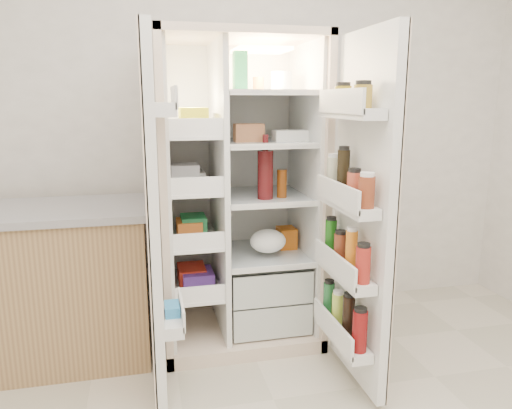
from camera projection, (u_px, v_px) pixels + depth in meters
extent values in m
cube|color=silver|center=(231.00, 114.00, 3.15)|extent=(4.00, 0.02, 2.70)
cube|color=beige|center=(228.00, 184.00, 3.17)|extent=(0.92, 0.04, 1.80)
cube|color=beige|center=(161.00, 197.00, 2.76)|extent=(0.04, 0.70, 1.80)
cube|color=beige|center=(308.00, 190.00, 2.95)|extent=(0.04, 0.70, 1.80)
cube|color=beige|center=(236.00, 37.00, 2.67)|extent=(0.92, 0.70, 0.04)
cube|color=beige|center=(238.00, 328.00, 3.04)|extent=(0.92, 0.70, 0.08)
cube|color=white|center=(228.00, 182.00, 3.14)|extent=(0.84, 0.02, 1.68)
cube|color=white|center=(167.00, 193.00, 2.76)|extent=(0.02, 0.62, 1.68)
cube|color=white|center=(303.00, 187.00, 2.94)|extent=(0.02, 0.62, 1.68)
cube|color=white|center=(219.00, 191.00, 2.83)|extent=(0.03, 0.62, 1.68)
cube|color=#B8C1BC|center=(263.00, 305.00, 3.02)|extent=(0.47, 0.52, 0.19)
cube|color=#B8C1BC|center=(263.00, 275.00, 2.98)|extent=(0.47, 0.52, 0.19)
cube|color=#FFD18C|center=(261.00, 50.00, 2.77)|extent=(0.30, 0.30, 0.02)
cube|color=white|center=(195.00, 285.00, 2.91)|extent=(0.28, 0.58, 0.02)
cube|color=white|center=(193.00, 237.00, 2.85)|extent=(0.28, 0.58, 0.02)
cube|color=white|center=(192.00, 187.00, 2.79)|extent=(0.28, 0.58, 0.02)
cube|color=white|center=(191.00, 135.00, 2.72)|extent=(0.28, 0.58, 0.02)
cube|color=silver|center=(263.00, 253.00, 2.97)|extent=(0.49, 0.58, 0.01)
cube|color=silver|center=(263.00, 196.00, 2.90)|extent=(0.49, 0.58, 0.01)
cube|color=silver|center=(263.00, 142.00, 2.83)|extent=(0.49, 0.58, 0.02)
cube|color=silver|center=(263.00, 93.00, 2.77)|extent=(0.49, 0.58, 0.02)
cube|color=red|center=(195.00, 276.00, 2.90)|extent=(0.16, 0.20, 0.10)
cube|color=#268E4E|center=(193.00, 226.00, 2.84)|extent=(0.14, 0.18, 0.12)
cube|color=white|center=(192.00, 179.00, 2.78)|extent=(0.20, 0.22, 0.07)
cube|color=yellow|center=(190.00, 120.00, 2.71)|extent=(0.15, 0.16, 0.14)
cube|color=#6335A0|center=(195.00, 276.00, 2.90)|extent=(0.18, 0.20, 0.09)
cube|color=orange|center=(193.00, 227.00, 2.84)|extent=(0.14, 0.18, 0.10)
cube|color=silver|center=(192.00, 175.00, 2.77)|extent=(0.16, 0.16, 0.12)
sphere|color=orange|center=(246.00, 322.00, 2.93)|extent=(0.07, 0.07, 0.07)
sphere|color=orange|center=(259.00, 318.00, 2.99)|extent=(0.07, 0.07, 0.07)
sphere|color=orange|center=(277.00, 319.00, 2.97)|extent=(0.07, 0.07, 0.07)
sphere|color=orange|center=(249.00, 312.00, 3.08)|extent=(0.07, 0.07, 0.07)
sphere|color=orange|center=(265.00, 311.00, 3.08)|extent=(0.07, 0.07, 0.07)
ellipsoid|color=#3E7727|center=(263.00, 272.00, 3.00)|extent=(0.26, 0.24, 0.11)
cylinder|color=#4F1013|center=(265.00, 175.00, 2.74)|extent=(0.09, 0.09, 0.28)
cylinder|color=#74350C|center=(282.00, 183.00, 2.79)|extent=(0.06, 0.06, 0.16)
cube|color=#299656|center=(240.00, 71.00, 2.60)|extent=(0.07, 0.07, 0.21)
cylinder|color=white|center=(281.00, 82.00, 2.77)|extent=(0.12, 0.12, 0.11)
cylinder|color=#A46225|center=(258.00, 84.00, 2.79)|extent=(0.06, 0.06, 0.08)
cube|color=white|center=(295.00, 135.00, 2.81)|extent=(0.25, 0.10, 0.06)
cube|color=#AE6D45|center=(249.00, 133.00, 2.76)|extent=(0.17, 0.09, 0.10)
ellipsoid|color=white|center=(268.00, 246.00, 2.87)|extent=(0.21, 0.19, 0.14)
cube|color=orange|center=(286.00, 238.00, 3.05)|extent=(0.11, 0.13, 0.13)
cube|color=white|center=(153.00, 220.00, 2.22)|extent=(0.05, 0.40, 1.72)
cube|color=beige|center=(148.00, 221.00, 2.22)|extent=(0.01, 0.40, 1.72)
cube|color=white|center=(172.00, 320.00, 2.34)|extent=(0.09, 0.32, 0.06)
cube|color=white|center=(164.00, 109.00, 2.13)|extent=(0.09, 0.32, 0.06)
cube|color=#338CCC|center=(172.00, 314.00, 2.34)|extent=(0.07, 0.12, 0.10)
cube|color=white|center=(363.00, 213.00, 2.36)|extent=(0.05, 0.58, 1.72)
cube|color=beige|center=(368.00, 213.00, 2.36)|extent=(0.01, 0.58, 1.72)
cube|color=white|center=(342.00, 336.00, 2.47)|extent=(0.11, 0.50, 0.05)
cube|color=white|center=(344.00, 273.00, 2.40)|extent=(0.11, 0.50, 0.05)
cube|color=white|center=(347.00, 204.00, 2.33)|extent=(0.11, 0.50, 0.05)
cube|color=white|center=(351.00, 113.00, 2.24)|extent=(0.11, 0.50, 0.05)
cylinder|color=maroon|center=(360.00, 331.00, 2.26)|extent=(0.07, 0.07, 0.20)
cylinder|color=black|center=(348.00, 317.00, 2.38)|extent=(0.06, 0.06, 0.22)
cylinder|color=#BBD547|center=(338.00, 310.00, 2.51)|extent=(0.06, 0.06, 0.18)
cylinder|color=#246C36|center=(329.00, 299.00, 2.63)|extent=(0.06, 0.06, 0.19)
cylinder|color=maroon|center=(363.00, 265.00, 2.19)|extent=(0.07, 0.07, 0.17)
cylinder|color=orange|center=(351.00, 252.00, 2.31)|extent=(0.06, 0.06, 0.21)
cylinder|color=brown|center=(340.00, 249.00, 2.44)|extent=(0.07, 0.07, 0.16)
cylinder|color=#1A5D15|center=(331.00, 238.00, 2.56)|extent=(0.06, 0.06, 0.20)
cylinder|color=maroon|center=(367.00, 192.00, 2.12)|extent=(0.07, 0.07, 0.14)
cylinder|color=#A9422B|center=(354.00, 187.00, 2.24)|extent=(0.07, 0.07, 0.14)
cylinder|color=black|center=(343.00, 173.00, 2.36)|extent=(0.06, 0.06, 0.23)
cylinder|color=#BDBE9C|center=(333.00, 175.00, 2.49)|extent=(0.06, 0.06, 0.18)
cylinder|color=olive|center=(363.00, 96.00, 2.11)|extent=(0.08, 0.08, 0.10)
cylinder|color=olive|center=(343.00, 97.00, 2.32)|extent=(0.08, 0.08, 0.10)
cube|color=#9C7C4E|center=(39.00, 289.00, 2.68)|extent=(1.17, 0.60, 0.84)
cube|color=gray|center=(32.00, 212.00, 2.59)|extent=(1.20, 0.64, 0.04)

